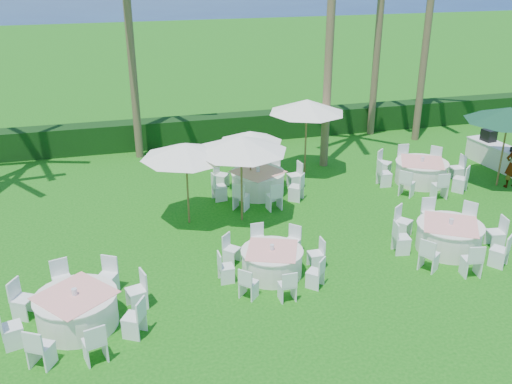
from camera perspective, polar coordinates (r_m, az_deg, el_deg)
ground at (r=15.80m, az=6.25°, el=-8.05°), size 120.00×120.00×0.00m
hedge at (r=26.17m, az=-3.07°, el=6.38°), size 34.00×1.00×1.20m
banquet_table_a at (r=14.13m, az=-17.46°, el=-11.14°), size 3.32×3.32×1.00m
banquet_table_b at (r=15.48m, az=1.60°, el=-6.95°), size 2.94×2.94×0.90m
banquet_table_c at (r=17.57m, az=18.74°, el=-4.21°), size 3.34×3.34×1.00m
banquet_table_e at (r=20.42m, az=0.19°, el=1.01°), size 3.39×3.39×1.01m
banquet_table_f at (r=22.26m, az=16.18°, el=1.98°), size 3.40×3.40×1.02m
umbrella_a at (r=17.63m, az=-7.05°, el=4.16°), size 2.80×2.80×2.70m
umbrella_b at (r=17.65m, az=-1.49°, el=4.85°), size 2.93×2.93×2.86m
umbrella_c at (r=20.01m, az=-0.57°, el=5.55°), size 2.30×2.30×2.29m
umbrella_d at (r=21.71m, az=5.11°, el=8.55°), size 2.92×2.92×2.96m
umbrella_green at (r=22.32m, az=23.99°, el=7.10°), size 3.09×3.09×2.98m
buffet_table at (r=24.68m, az=23.72°, el=3.05°), size 1.26×3.92×1.37m
palm_b at (r=23.66m, az=-12.43°, el=14.09°), size 4.41×4.08×8.35m
palm_c at (r=22.07m, az=7.57°, el=18.30°), size 4.17×4.40×11.72m
palm_d at (r=26.93m, az=12.12°, el=14.95°), size 4.20×4.39×8.14m
palm_e at (r=26.43m, az=16.93°, el=16.64°), size 4.16×4.40×10.20m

